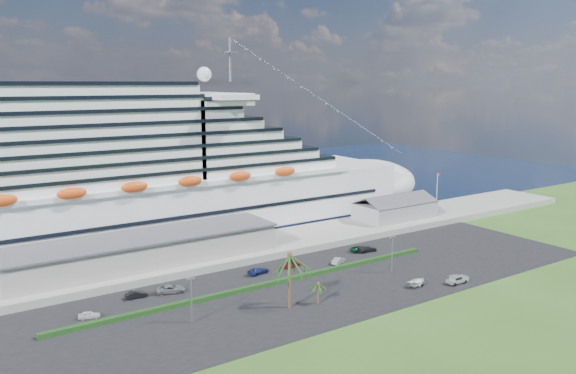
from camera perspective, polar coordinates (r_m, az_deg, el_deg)
ground at (r=110.31m, az=5.77°, el=-11.72°), size 420.00×420.00×0.00m
asphalt_lot at (r=118.38m, az=2.35°, el=-10.06°), size 140.00×38.00×0.12m
wharf at (r=141.35m, az=-4.60°, el=-6.26°), size 240.00×20.00×1.80m
water at (r=222.47m, az=-15.94°, el=-0.66°), size 420.00×160.00×0.02m
cruise_ship at (r=151.20m, az=-16.32°, el=0.60°), size 191.00×38.00×54.00m
terminal_building at (r=130.48m, az=-14.33°, el=-6.12°), size 61.00×15.00×6.30m
port_shed at (r=170.86m, az=10.81°, el=-2.25°), size 24.00×12.31×7.37m
flagpole at (r=182.97m, az=14.91°, el=-0.34°), size 1.08×0.16×12.00m
hedge at (r=117.95m, az=-2.30°, el=-9.87°), size 88.00×1.10×0.90m
lamp_post_left at (r=101.01m, az=-9.80°, el=-10.71°), size 1.60×0.35×8.27m
lamp_post_right at (r=126.81m, az=10.56°, el=-6.30°), size 1.60×0.35×8.27m
palm_tall at (r=104.52m, az=0.17°, el=-7.57°), size 8.82×8.82×11.13m
palm_short at (r=108.21m, az=3.08°, el=-10.05°), size 3.53×3.53×4.56m
parked_car_0 at (r=109.05m, az=-19.54°, el=-12.14°), size 4.07×2.51×1.29m
parked_car_1 at (r=115.81m, az=-15.16°, el=-10.50°), size 4.44×1.86×1.43m
parked_car_2 at (r=116.90m, az=-11.80°, el=-10.11°), size 6.21×4.13×1.58m
parked_car_3 at (r=125.19m, az=-3.06°, el=-8.50°), size 5.52×3.02×1.52m
parked_car_4 at (r=129.71m, az=0.41°, el=-7.78°), size 4.81×2.49×1.56m
parked_car_5 at (r=132.39m, az=5.16°, el=-7.46°), size 4.72×3.24×1.47m
parked_car_6 at (r=142.17m, az=7.34°, el=-6.24°), size 5.56×3.56×1.43m
parked_car_7 at (r=142.12m, az=8.00°, el=-6.24°), size 5.49×2.69×1.54m
pickup_truck at (r=124.51m, az=16.80°, el=-8.95°), size 5.13×2.07×1.79m
boat_trailer at (r=120.93m, az=13.04°, el=-9.33°), size 5.62×4.16×1.56m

